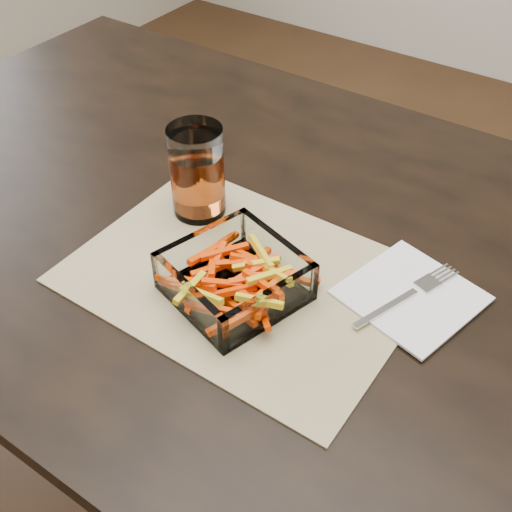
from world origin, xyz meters
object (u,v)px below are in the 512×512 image
object	(u,v)px
fork	(410,294)
tumbler	(197,174)
dining_table	(276,278)
glass_bowl	(235,279)

from	to	relation	value
fork	tumbler	bearing A→B (deg)	-159.10
dining_table	fork	world-z (taller)	fork
dining_table	glass_bowl	xyz separation A→B (m)	(0.02, -0.14, 0.12)
tumbler	dining_table	bearing A→B (deg)	9.15
dining_table	tumbler	world-z (taller)	tumbler
dining_table	glass_bowl	size ratio (longest dim) A/B	8.45
dining_table	tumbler	xyz separation A→B (m)	(-0.13, -0.02, 0.16)
dining_table	tumbler	size ratio (longest dim) A/B	11.42
dining_table	fork	size ratio (longest dim) A/B	9.09
glass_bowl	tumbler	distance (m)	0.19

